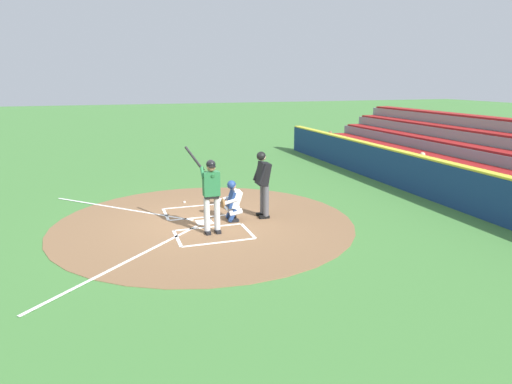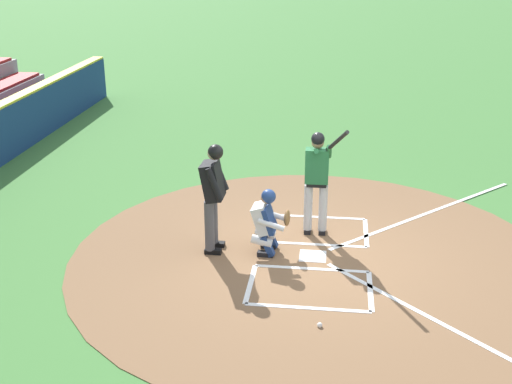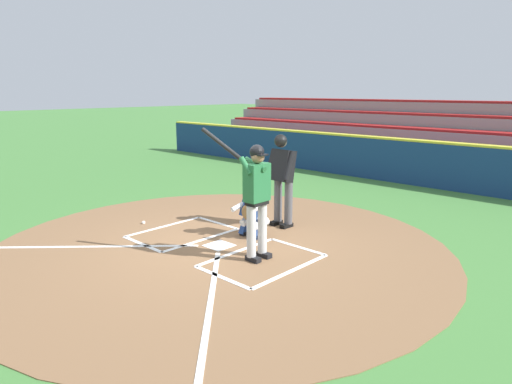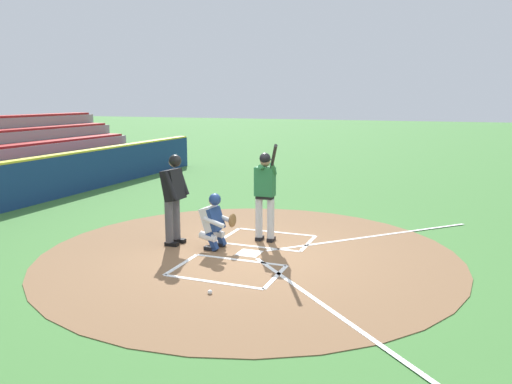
# 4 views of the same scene
# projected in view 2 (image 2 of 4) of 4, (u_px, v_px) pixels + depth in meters

# --- Properties ---
(ground_plane) EXTENTS (120.00, 120.00, 0.00)m
(ground_plane) POSITION_uv_depth(u_px,v_px,m) (313.00, 257.00, 10.90)
(ground_plane) COLOR #427A38
(dirt_circle) EXTENTS (8.00, 8.00, 0.01)m
(dirt_circle) POSITION_uv_depth(u_px,v_px,m) (313.00, 257.00, 10.90)
(dirt_circle) COLOR brown
(dirt_circle) RESTS_ON ground
(home_plate_and_chalk) EXTENTS (7.93, 4.91, 0.01)m
(home_plate_and_chalk) POSITION_uv_depth(u_px,v_px,m) (367.00, 259.00, 10.80)
(home_plate_and_chalk) COLOR white
(home_plate_and_chalk) RESTS_ON dirt_circle
(batter) EXTENTS (0.92, 0.72, 2.13)m
(batter) POSITION_uv_depth(u_px,v_px,m) (317.00, 176.00, 11.34)
(batter) COLOR #BCBCBC
(batter) RESTS_ON ground
(catcher) EXTENTS (0.59, 0.64, 1.13)m
(catcher) POSITION_uv_depth(u_px,v_px,m) (267.00, 220.00, 10.86)
(catcher) COLOR black
(catcher) RESTS_ON ground
(plate_umpire) EXTENTS (0.59, 0.42, 1.86)m
(plate_umpire) POSITION_uv_depth(u_px,v_px,m) (213.00, 191.00, 10.75)
(plate_umpire) COLOR #4C4C51
(plate_umpire) RESTS_ON ground
(baseball) EXTENTS (0.07, 0.07, 0.07)m
(baseball) POSITION_uv_depth(u_px,v_px,m) (320.00, 325.00, 8.92)
(baseball) COLOR white
(baseball) RESTS_ON ground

